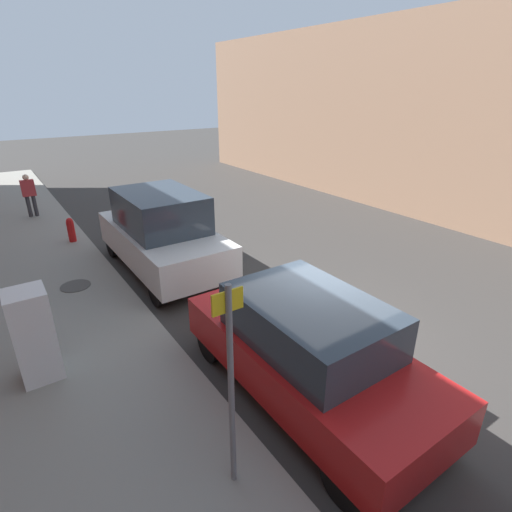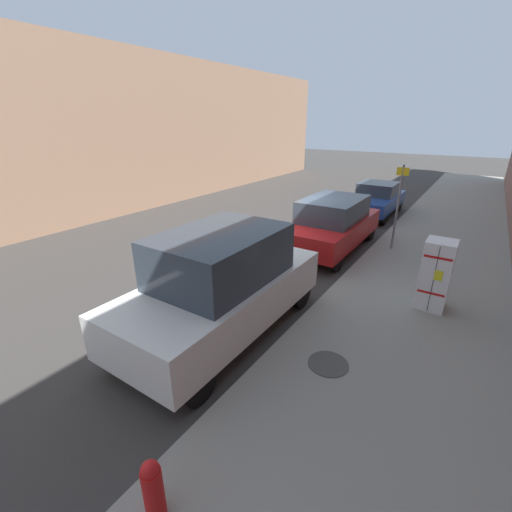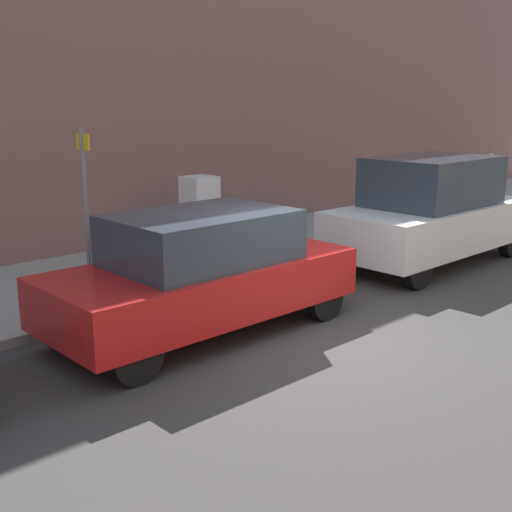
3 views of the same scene
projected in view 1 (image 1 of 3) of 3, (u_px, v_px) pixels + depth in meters
The scene contains 9 objects.
ground_plane at pixel (318, 338), 7.96m from camera, with size 80.00×80.00×0.00m, color #383533.
sidewalk_slab at pixel (87, 435), 5.64m from camera, with size 3.88×44.00×0.14m, color gray.
discarded_refrigerator at pixel (34, 335), 6.41m from camera, with size 0.60×0.63×1.58m.
manhole_cover at pixel (75, 286), 9.70m from camera, with size 0.70×0.70×0.02m, color #47443F.
street_sign_post at pixel (231, 381), 4.36m from camera, with size 0.36×0.07×2.69m.
fire_hydrant at pixel (71, 229), 12.38m from camera, with size 0.22×0.22×0.76m.
pedestrian_walking_far at pixel (29, 193), 14.60m from camera, with size 0.45×0.22×1.57m.
parked_suv_red at pixel (308, 348), 6.18m from camera, with size 1.93×4.49×1.73m.
parked_van_white at pixel (162, 232), 10.54m from camera, with size 2.04×4.71×2.15m.
Camera 1 is at (-4.80, -4.82, 4.62)m, focal length 28.00 mm.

